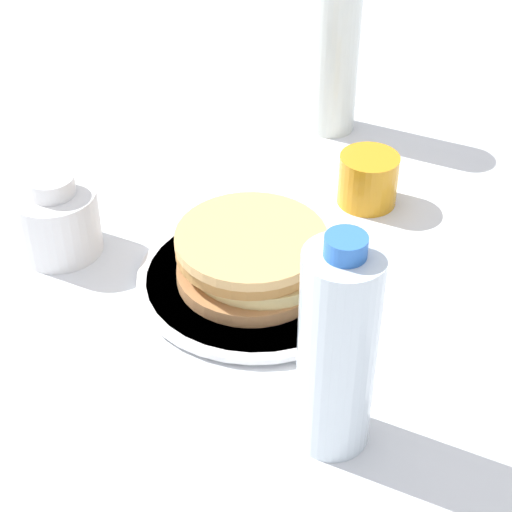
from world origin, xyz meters
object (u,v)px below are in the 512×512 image
Objects in this scene: plate at (256,279)px; pancake_stack at (254,254)px; water_bottle_near at (337,350)px; water_bottle_mid at (334,55)px; juice_glass at (368,180)px; cream_jug at (57,219)px.

pancake_stack is at bearing -10.74° from plate.
water_bottle_mid reaches higher than water_bottle_near.
juice_glass is 0.39m from cream_jug.
cream_jug is at bearing -1.93° from pancake_stack.
pancake_stack is (0.00, -0.00, 0.03)m from plate.
pancake_stack is 0.22m from juice_glass.
pancake_stack is at bearing 178.07° from cream_jug.
juice_glass is 0.40m from water_bottle_near.
cream_jug is 0.46m from water_bottle_mid.
water_bottle_mid is (0.10, -0.57, 0.01)m from water_bottle_near.
plate is 1.12× the size of water_bottle_mid.
water_bottle_near is at bearing 99.98° from water_bottle_mid.
cream_jug reaches higher than plate.
water_bottle_near reaches higher than plate.
plate is 0.25m from water_bottle_near.
water_bottle_near reaches higher than pancake_stack.
plate is 3.57× the size of juice_glass.
water_bottle_near is at bearing 150.57° from cream_jug.
water_bottle_mid is at bearing -92.93° from plate.
cream_jug is at bearing -2.01° from plate.
juice_glass is 0.31× the size of water_bottle_mid.
plate is 0.22m from juice_glass.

